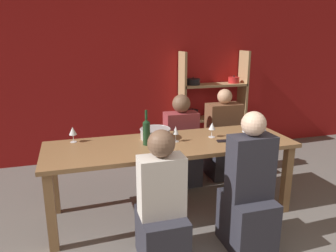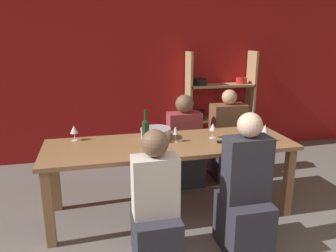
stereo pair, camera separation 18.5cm
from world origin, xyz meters
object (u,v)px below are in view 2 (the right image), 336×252
person_near_b (156,214)px  wine_glass_white_c (175,131)px  mixing_bowl (156,133)px  wine_glass_empty_a (248,129)px  person_near_a (245,201)px  wine_glass_white_a (74,130)px  wine_glass_red_a (265,130)px  dining_table (170,151)px  wine_bottle_green (146,131)px  cell_phone (225,142)px  wine_glass_white_b (213,127)px  wine_glass_red_b (245,134)px  person_far_b (184,151)px  shelf_unit (220,114)px  person_far_a (227,145)px

person_near_b → wine_glass_white_c: bearing=64.5°
mixing_bowl → wine_glass_empty_a: bearing=-14.4°
wine_glass_white_c → person_near_a: person_near_a is taller
wine_glass_white_a → wine_glass_red_a: (1.89, -0.48, 0.01)m
dining_table → wine_bottle_green: bearing=177.4°
dining_table → cell_phone: 0.56m
wine_glass_white_c → cell_phone: bearing=-16.0°
wine_glass_white_b → person_near_b: size_ratio=0.14×
wine_glass_white_c → wine_glass_red_b: wine_glass_red_b is taller
wine_bottle_green → cell_phone: wine_bottle_green is taller
wine_glass_red_b → cell_phone: size_ratio=1.06×
wine_glass_red_b → person_near_a: (-0.23, -0.52, -0.43)m
wine_glass_red_b → wine_glass_white_c: bearing=157.6°
mixing_bowl → person_far_b: (0.46, 0.52, -0.42)m
person_near_b → mixing_bowl: bearing=78.4°
wine_glass_white_c → cell_phone: 0.51m
wine_glass_white_b → person_near_b: person_near_b is taller
wine_glass_red_a → person_far_b: size_ratio=0.16×
wine_glass_red_b → person_near_a: 0.71m
wine_bottle_green → wine_glass_red_a: wine_bottle_green is taller
shelf_unit → person_far_a: shelf_unit is taller
person_far_a → person_near_a: bearing=72.0°
wine_glass_white_a → person_near_a: size_ratio=0.13×
wine_bottle_green → person_far_b: size_ratio=0.31×
mixing_bowl → wine_glass_white_b: size_ratio=2.03×
wine_glass_white_b → wine_glass_red_b: bearing=-53.3°
wine_glass_empty_a → person_far_a: 0.97m
wine_glass_white_a → mixing_bowl: bearing=-8.2°
mixing_bowl → person_near_a: person_near_a is taller
person_far_b → wine_glass_white_a: bearing=17.2°
wine_glass_empty_a → wine_glass_red_a: bearing=-44.1°
shelf_unit → mixing_bowl: (-1.33, -1.47, 0.20)m
wine_glass_white_a → person_far_b: size_ratio=0.14×
mixing_bowl → wine_glass_red_b: (0.81, -0.42, 0.05)m
wine_bottle_green → person_near_a: 1.15m
dining_table → cell_phone: cell_phone is taller
shelf_unit → dining_table: size_ratio=0.64×
wine_glass_white_a → wine_glass_white_b: (1.42, -0.24, 0.00)m
dining_table → cell_phone: size_ratio=15.60×
dining_table → wine_bottle_green: (-0.25, 0.01, 0.23)m
person_near_a → person_near_b: (-0.77, 0.03, -0.03)m
wine_glass_red_a → person_near_b: bearing=-156.2°
wine_glass_white_b → wine_bottle_green: bearing=-176.1°
dining_table → person_far_b: 0.83m
dining_table → wine_glass_red_b: bearing=-18.8°
mixing_bowl → dining_table: bearing=-58.6°
wine_glass_white_a → cell_phone: bearing=-15.7°
wine_glass_white_a → person_near_a: bearing=-37.0°
wine_glass_white_b → wine_glass_white_a: bearing=170.2°
wine_bottle_green → wine_glass_red_a: (1.19, -0.19, -0.01)m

